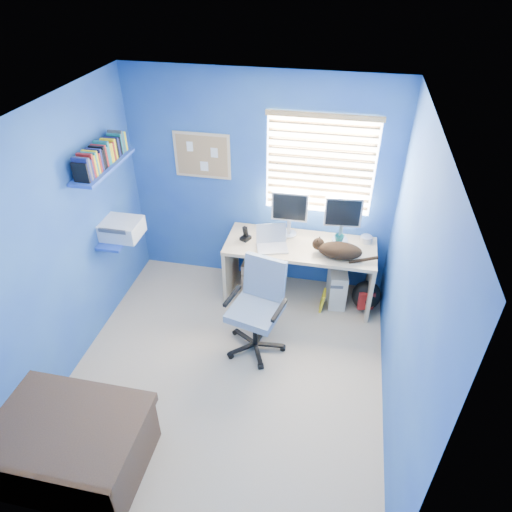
% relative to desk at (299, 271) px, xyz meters
% --- Properties ---
extents(floor, '(3.00, 3.20, 0.00)m').
position_rel_desk_xyz_m(floor, '(-0.53, -1.26, -0.37)').
color(floor, tan).
rests_on(floor, ground).
extents(ceiling, '(3.00, 3.20, 0.00)m').
position_rel_desk_xyz_m(ceiling, '(-0.53, -1.26, 2.13)').
color(ceiling, white).
rests_on(ceiling, wall_back).
extents(wall_back, '(3.00, 0.01, 2.50)m').
position_rel_desk_xyz_m(wall_back, '(-0.53, 0.34, 0.88)').
color(wall_back, '#1C42A9').
rests_on(wall_back, ground).
extents(wall_front, '(3.00, 0.01, 2.50)m').
position_rel_desk_xyz_m(wall_front, '(-0.53, -2.86, 0.88)').
color(wall_front, '#1C42A9').
rests_on(wall_front, ground).
extents(wall_left, '(0.01, 3.20, 2.50)m').
position_rel_desk_xyz_m(wall_left, '(-2.03, -1.26, 0.88)').
color(wall_left, '#1C42A9').
rests_on(wall_left, ground).
extents(wall_right, '(0.01, 3.20, 2.50)m').
position_rel_desk_xyz_m(wall_right, '(0.97, -1.26, 0.88)').
color(wall_right, '#1C42A9').
rests_on(wall_right, ground).
extents(desk, '(1.66, 0.65, 0.74)m').
position_rel_desk_xyz_m(desk, '(0.00, 0.00, 0.00)').
color(desk, '#CDB58E').
rests_on(desk, floor).
extents(laptop, '(0.39, 0.34, 0.22)m').
position_rel_desk_xyz_m(laptop, '(-0.30, -0.13, 0.48)').
color(laptop, silver).
rests_on(laptop, desk).
extents(monitor_left, '(0.40, 0.13, 0.54)m').
position_rel_desk_xyz_m(monitor_left, '(-0.16, 0.18, 0.64)').
color(monitor_left, silver).
rests_on(monitor_left, desk).
extents(monitor_right, '(0.41, 0.16, 0.54)m').
position_rel_desk_xyz_m(monitor_right, '(0.42, 0.18, 0.64)').
color(monitor_right, silver).
rests_on(monitor_right, desk).
extents(phone, '(0.13, 0.14, 0.17)m').
position_rel_desk_xyz_m(phone, '(-0.62, -0.02, 0.45)').
color(phone, black).
rests_on(phone, desk).
extents(mug, '(0.10, 0.09, 0.10)m').
position_rel_desk_xyz_m(mug, '(0.41, 0.12, 0.42)').
color(mug, '#187476').
rests_on(mug, desk).
extents(cd_spindle, '(0.13, 0.13, 0.07)m').
position_rel_desk_xyz_m(cd_spindle, '(0.71, 0.21, 0.41)').
color(cd_spindle, silver).
rests_on(cd_spindle, desk).
extents(cat, '(0.51, 0.35, 0.17)m').
position_rel_desk_xyz_m(cat, '(0.43, -0.15, 0.45)').
color(cat, black).
rests_on(cat, desk).
extents(tower_pc, '(0.25, 0.46, 0.45)m').
position_rel_desk_xyz_m(tower_pc, '(0.45, 0.04, -0.14)').
color(tower_pc, beige).
rests_on(tower_pc, floor).
extents(drawer_boxes, '(0.35, 0.28, 0.41)m').
position_rel_desk_xyz_m(drawer_boxes, '(-0.49, 0.05, -0.17)').
color(drawer_boxes, tan).
rests_on(drawer_boxes, floor).
extents(yellow_book, '(0.03, 0.17, 0.24)m').
position_rel_desk_xyz_m(yellow_book, '(0.31, -0.16, -0.25)').
color(yellow_book, yellow).
rests_on(yellow_book, floor).
extents(backpack, '(0.38, 0.33, 0.38)m').
position_rel_desk_xyz_m(backpack, '(0.79, -0.06, -0.18)').
color(backpack, black).
rests_on(backpack, floor).
extents(bed_corner, '(1.12, 0.79, 0.54)m').
position_rel_desk_xyz_m(bed_corner, '(-1.47, -2.48, -0.10)').
color(bed_corner, brown).
rests_on(bed_corner, floor).
extents(office_chair, '(0.70, 0.70, 0.99)m').
position_rel_desk_xyz_m(office_chair, '(-0.31, -0.87, 0.00)').
color(office_chair, black).
rests_on(office_chair, floor).
extents(window_blinds, '(1.15, 0.05, 1.10)m').
position_rel_desk_xyz_m(window_blinds, '(0.12, 0.31, 1.18)').
color(window_blinds, white).
rests_on(window_blinds, ground).
extents(corkboard, '(0.64, 0.02, 0.52)m').
position_rel_desk_xyz_m(corkboard, '(-1.18, 0.33, 1.18)').
color(corkboard, '#CDB58E').
rests_on(corkboard, ground).
extents(wall_shelves, '(0.42, 0.90, 1.05)m').
position_rel_desk_xyz_m(wall_shelves, '(-1.88, -0.51, 1.06)').
color(wall_shelves, blue).
rests_on(wall_shelves, ground).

